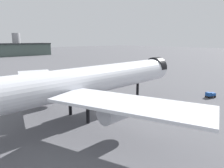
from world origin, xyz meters
name	(u,v)px	position (x,y,z in m)	size (l,w,h in m)	color
ground	(103,113)	(0.00, 0.00, 0.00)	(900.00, 900.00, 0.00)	#56565B
airliner_near_gate	(87,82)	(-4.08, 1.04, 8.76)	(69.03, 62.95, 19.88)	silver
service_truck_front	(84,79)	(17.96, 35.32, 1.59)	(5.54, 2.67, 3.00)	black
baggage_tug_wing	(210,95)	(35.60, -12.20, 0.97)	(3.55, 2.74, 1.85)	black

